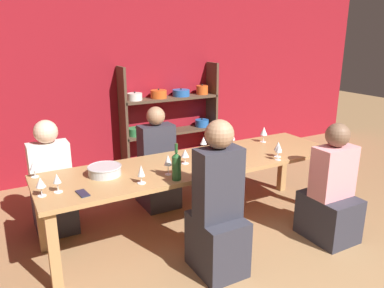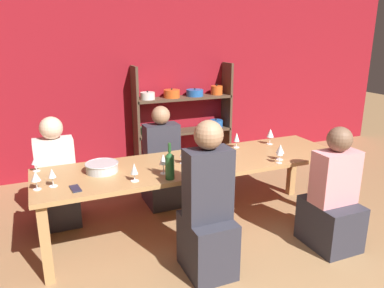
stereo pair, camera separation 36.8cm
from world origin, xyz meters
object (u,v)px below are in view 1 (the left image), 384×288
at_px(person_near_a, 331,197).
at_px(wine_glass_empty_a, 203,141).
at_px(wine_glass_white_c, 264,131).
at_px(wine_glass_white_d, 278,147).
at_px(wine_glass_red_c, 185,154).
at_px(wine_glass_red_a, 232,136).
at_px(wine_glass_red_b, 40,183).
at_px(shelf_unit, 170,125).
at_px(mixing_bowl, 105,170).
at_px(cell_phone, 83,193).
at_px(wine_glass_red_d, 168,161).
at_px(wine_bottle_green, 176,166).
at_px(person_near_b, 218,217).
at_px(wine_glass_white_b, 57,179).
at_px(wine_glass_empty_b, 141,171).
at_px(dining_table, 197,169).
at_px(wine_glass_empty_c, 34,166).
at_px(person_far_b, 52,190).
at_px(wine_glass_white_a, 279,149).
at_px(person_far_a, 157,170).

bearing_deg(person_near_a, wine_glass_empty_a, 129.20).
distance_m(wine_glass_white_c, wine_glass_white_d, 0.53).
bearing_deg(wine_glass_red_c, person_near_a, -33.29).
distance_m(wine_glass_red_a, wine_glass_red_b, 2.07).
xyz_separation_m(shelf_unit, mixing_bowl, (-1.50, -1.78, 0.16)).
relative_size(mixing_bowl, wine_glass_empty_a, 1.87).
relative_size(wine_glass_red_a, wine_glass_empty_a, 1.05).
distance_m(wine_glass_red_b, cell_phone, 0.32).
relative_size(wine_glass_red_b, wine_glass_red_d, 0.83).
relative_size(wine_bottle_green, wine_glass_red_b, 2.10).
xyz_separation_m(wine_glass_red_c, person_near_b, (-0.07, -0.69, -0.33)).
relative_size(wine_glass_white_b, wine_glass_red_c, 1.09).
height_order(wine_glass_white_c, wine_glass_empty_b, wine_glass_white_c).
bearing_deg(cell_phone, wine_glass_red_d, 3.91).
relative_size(mixing_bowl, person_near_b, 0.23).
height_order(wine_glass_white_b, wine_glass_white_c, wine_glass_white_c).
bearing_deg(wine_glass_white_d, wine_glass_red_c, 163.45).
bearing_deg(wine_glass_red_c, wine_glass_white_d, -16.55).
bearing_deg(wine_glass_white_d, dining_table, 160.73).
bearing_deg(wine_glass_red_d, wine_glass_empty_c, 154.02).
bearing_deg(wine_glass_red_b, person_far_b, 77.77).
bearing_deg(wine_glass_red_a, person_near_a, -66.60).
distance_m(wine_bottle_green, wine_glass_red_b, 1.07).
bearing_deg(wine_glass_white_d, shelf_unit, 94.71).
bearing_deg(wine_glass_red_d, person_near_b, -68.49).
height_order(wine_glass_empty_c, cell_phone, wine_glass_empty_c).
height_order(wine_glass_empty_c, person_far_b, person_far_b).
bearing_deg(cell_phone, person_near_b, -25.24).
relative_size(wine_glass_red_a, wine_glass_red_d, 0.90).
bearing_deg(wine_glass_red_d, person_far_b, 134.36).
bearing_deg(wine_glass_white_b, wine_glass_white_d, -4.55).
height_order(wine_glass_red_d, wine_glass_empty_c, wine_glass_red_d).
bearing_deg(cell_phone, wine_glass_white_a, -3.59).
distance_m(mixing_bowl, cell_phone, 0.41).
bearing_deg(cell_phone, person_far_b, 96.31).
xyz_separation_m(wine_glass_red_b, wine_glass_red_d, (1.04, -0.06, 0.02)).
relative_size(cell_phone, person_far_a, 0.14).
height_order(wine_bottle_green, wine_glass_empty_a, wine_bottle_green).
distance_m(shelf_unit, wine_glass_empty_a, 1.68).
distance_m(shelf_unit, wine_bottle_green, 2.40).
bearing_deg(person_far_b, person_far_a, -179.35).
distance_m(mixing_bowl, person_far_b, 0.81).
xyz_separation_m(wine_glass_red_a, wine_glass_red_d, (-0.99, -0.44, 0.02)).
height_order(dining_table, cell_phone, cell_phone).
bearing_deg(wine_glass_empty_a, wine_glass_red_b, -167.69).
bearing_deg(mixing_bowl, wine_glass_white_d, -11.77).
distance_m(wine_glass_empty_a, person_far_a, 0.71).
xyz_separation_m(wine_glass_white_c, wine_glass_empty_c, (-2.43, 0.11, -0.02)).
xyz_separation_m(shelf_unit, person_far_b, (-1.87, -1.15, -0.19)).
bearing_deg(mixing_bowl, wine_glass_white_a, -14.88).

